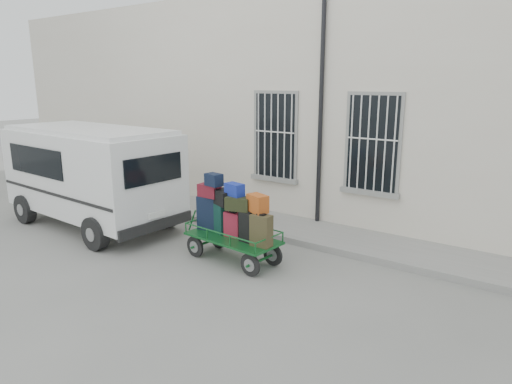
% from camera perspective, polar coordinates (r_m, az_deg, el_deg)
% --- Properties ---
extents(ground, '(80.00, 80.00, 0.00)m').
position_cam_1_polar(ground, '(10.17, -5.05, -7.44)').
color(ground, slate).
rests_on(ground, ground).
extents(building, '(24.00, 5.15, 6.00)m').
position_cam_1_polar(building, '(14.14, 9.56, 10.79)').
color(building, beige).
rests_on(building, ground).
extents(sidewalk, '(24.00, 1.70, 0.15)m').
position_cam_1_polar(sidewalk, '(11.81, 1.90, -4.01)').
color(sidewalk, gray).
rests_on(sidewalk, ground).
extents(luggage_cart, '(2.41, 1.08, 1.79)m').
position_cam_1_polar(luggage_cart, '(9.39, -3.03, -3.45)').
color(luggage_cart, black).
rests_on(luggage_cart, ground).
extents(van, '(5.14, 2.49, 2.54)m').
position_cam_1_polar(van, '(12.35, -19.93, 2.56)').
color(van, white).
rests_on(van, ground).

